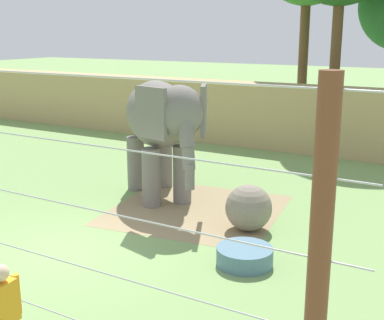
{
  "coord_description": "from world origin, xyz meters",
  "views": [
    {
      "loc": [
        7.17,
        -7.21,
        4.4
      ],
      "look_at": [
        1.19,
        3.17,
        1.4
      ],
      "focal_mm": 48.23,
      "sensor_mm": 36.0,
      "label": 1
    }
  ],
  "objects": [
    {
      "name": "zookeeper",
      "position": [
        2.31,
        -3.43,
        0.93
      ],
      "size": [
        0.25,
        0.58,
        1.67
      ],
      "color": "#33384C",
      "rests_on": "ground"
    },
    {
      "name": "enrichment_ball",
      "position": [
        2.79,
        2.96,
        0.53
      ],
      "size": [
        1.06,
        1.06,
        1.06
      ],
      "primitive_type": "sphere",
      "color": "gray",
      "rests_on": "ground"
    },
    {
      "name": "embankment_wall",
      "position": [
        0.0,
        11.64,
        1.2
      ],
      "size": [
        36.0,
        1.8,
        2.4
      ],
      "primitive_type": "cube",
      "color": "tan",
      "rests_on": "ground"
    },
    {
      "name": "elephant",
      "position": [
        -0.14,
        3.86,
        2.12
      ],
      "size": [
        3.76,
        3.42,
        3.2
      ],
      "color": "slate",
      "rests_on": "ground"
    },
    {
      "name": "ground_plane",
      "position": [
        0.0,
        0.0,
        0.0
      ],
      "size": [
        120.0,
        120.0,
        0.0
      ],
      "primitive_type": "plane",
      "color": "#759956"
    },
    {
      "name": "water_tub",
      "position": [
        3.46,
        1.28,
        0.18
      ],
      "size": [
        1.1,
        1.1,
        0.35
      ],
      "color": "slate",
      "rests_on": "ground"
    },
    {
      "name": "dirt_patch",
      "position": [
        1.1,
        3.56,
        0.0
      ],
      "size": [
        4.6,
        4.55,
        0.01
      ],
      "primitive_type": "cube",
      "rotation": [
        0.0,
        0.0,
        0.14
      ],
      "color": "#937F5B",
      "rests_on": "ground"
    }
  ]
}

